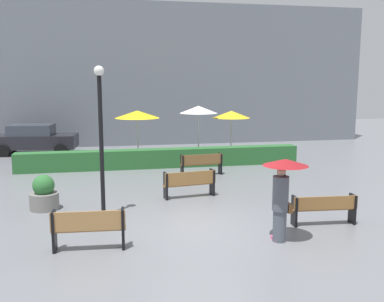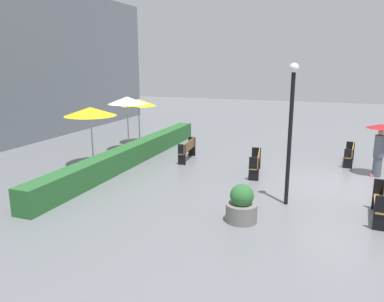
{
  "view_description": "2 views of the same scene",
  "coord_description": "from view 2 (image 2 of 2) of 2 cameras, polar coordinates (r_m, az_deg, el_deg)",
  "views": [
    {
      "loc": [
        -2.38,
        -10.58,
        3.78
      ],
      "look_at": [
        0.52,
        3.77,
        1.45
      ],
      "focal_mm": 40.49,
      "sensor_mm": 36.0,
      "label": 1
    },
    {
      "loc": [
        -13.67,
        0.56,
        4.23
      ],
      "look_at": [
        -1.03,
        5.24,
        1.05
      ],
      "focal_mm": 35.15,
      "sensor_mm": 36.0,
      "label": 2
    }
  ],
  "objects": [
    {
      "name": "planter_pot",
      "position": [
        10.37,
        7.53,
        -8.2
      ],
      "size": [
        0.86,
        0.86,
        1.06
      ],
      "color": "slate",
      "rests_on": "ground"
    },
    {
      "name": "bench_mid_center",
      "position": [
        14.68,
        9.72,
        -1.57
      ],
      "size": [
        1.78,
        0.6,
        0.88
      ],
      "color": "olive",
      "rests_on": "ground"
    },
    {
      "name": "bench_near_right",
      "position": [
        17.38,
        22.89,
        -0.24
      ],
      "size": [
        1.77,
        0.48,
        0.8
      ],
      "color": "olive",
      "rests_on": "ground"
    },
    {
      "name": "bench_back_row",
      "position": [
        16.6,
        -0.63,
        0.4
      ],
      "size": [
        1.78,
        0.49,
        0.89
      ],
      "color": "brown",
      "rests_on": "ground"
    },
    {
      "name": "hedge_strip",
      "position": [
        16.3,
        -9.07,
        -0.44
      ],
      "size": [
        12.6,
        0.7,
        0.83
      ],
      "primitive_type": "cube",
      "color": "#28602D",
      "rests_on": "ground"
    },
    {
      "name": "pedestrian_with_umbrella",
      "position": [
        15.73,
        26.62,
        1.3
      ],
      "size": [
        1.07,
        1.07,
        2.0
      ],
      "color": "#4C515B",
      "rests_on": "ground"
    },
    {
      "name": "patio_umbrella_yellow_far",
      "position": [
        19.94,
        -8.12,
        7.29
      ],
      "size": [
        1.85,
        1.85,
        2.38
      ],
      "color": "silver",
      "rests_on": "ground"
    },
    {
      "name": "patio_umbrella_white",
      "position": [
        18.24,
        -9.84,
        7.57
      ],
      "size": [
        1.82,
        1.82,
        2.66
      ],
      "color": "silver",
      "rests_on": "ground"
    },
    {
      "name": "patio_umbrella_yellow",
      "position": [
        15.83,
        -15.17,
        5.79
      ],
      "size": [
        2.1,
        2.1,
        2.48
      ],
      "color": "silver",
      "rests_on": "ground"
    },
    {
      "name": "lamp_post",
      "position": [
        11.35,
        14.76,
        4.41
      ],
      "size": [
        0.28,
        0.28,
        4.23
      ],
      "color": "black",
      "rests_on": "ground"
    },
    {
      "name": "ground_plane",
      "position": [
        14.32,
        21.69,
        -4.88
      ],
      "size": [
        60.0,
        60.0,
        0.0
      ],
      "primitive_type": "plane",
      "color": "slate"
    },
    {
      "name": "bench_near_left",
      "position": [
        11.56,
        26.85,
        -6.74
      ],
      "size": [
        1.67,
        0.45,
        0.94
      ],
      "color": "#9E7242",
      "rests_on": "ground"
    }
  ]
}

